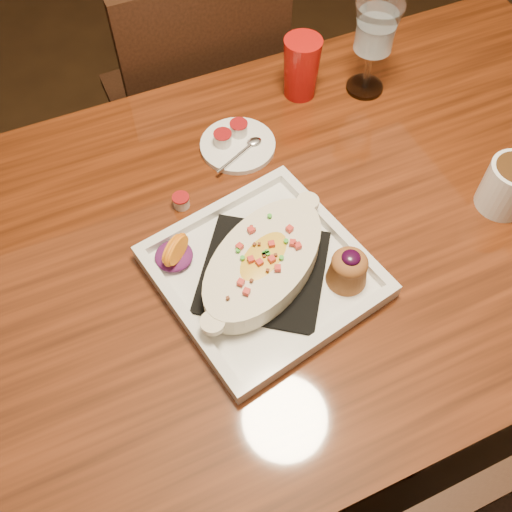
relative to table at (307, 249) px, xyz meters
name	(u,v)px	position (x,y,z in m)	size (l,w,h in m)	color
floor	(290,375)	(0.00, 0.00, -0.65)	(7.00, 7.00, 0.00)	#2F1E0F
table	(307,249)	(0.00, 0.00, 0.00)	(1.50, 0.90, 0.75)	maroon
chair_far	(198,105)	(0.00, 0.63, -0.15)	(0.42, 0.42, 0.93)	black
plate	(268,266)	(-0.12, -0.08, 0.13)	(0.38, 0.38, 0.08)	white
coffee_mug	(511,184)	(0.34, -0.11, 0.15)	(0.13, 0.09, 0.10)	white
goblet	(375,33)	(0.26, 0.27, 0.23)	(0.09, 0.09, 0.20)	silver
saucer	(236,143)	(-0.05, 0.22, 0.11)	(0.15, 0.15, 0.10)	white
creamer_loose	(181,201)	(-0.20, 0.13, 0.11)	(0.03, 0.03, 0.02)	silver
red_tumbler	(301,68)	(0.13, 0.31, 0.16)	(0.08, 0.08, 0.13)	red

